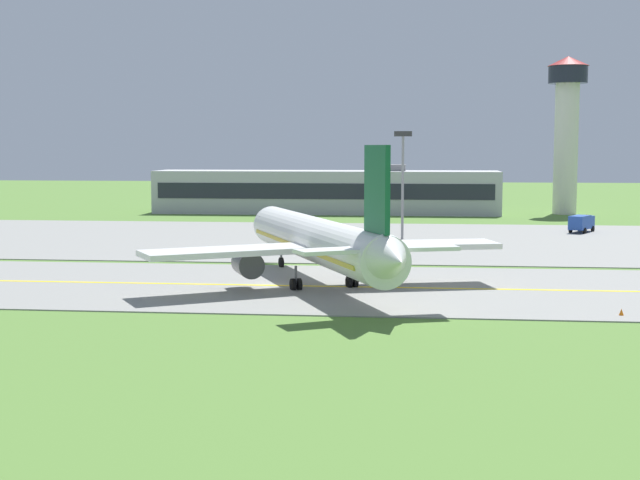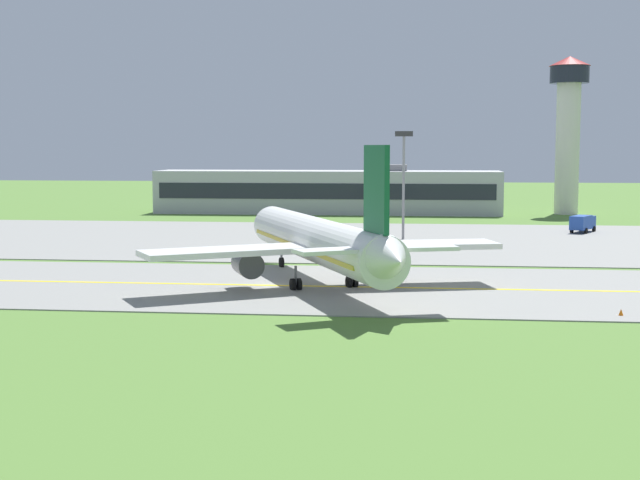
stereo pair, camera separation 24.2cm
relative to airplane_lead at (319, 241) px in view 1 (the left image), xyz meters
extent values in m
plane|color=#517A33|center=(-5.03, -0.23, -4.13)|extent=(500.00, 500.00, 0.00)
cube|color=gray|center=(-5.03, -0.23, -4.08)|extent=(240.00, 28.00, 0.10)
cube|color=gray|center=(4.97, 41.77, -4.08)|extent=(140.00, 52.00, 0.10)
cube|color=yellow|center=(-5.03, -0.23, -4.03)|extent=(220.00, 0.60, 0.01)
cylinder|color=white|center=(-0.19, 0.45, 0.07)|extent=(17.18, 32.79, 4.00)
cone|color=white|center=(-7.43, 17.15, 0.07)|extent=(4.52, 3.90, 3.80)
cone|color=white|center=(7.12, -16.44, 0.47)|extent=(4.39, 4.29, 3.40)
cube|color=gold|center=(-0.19, 0.45, -0.43)|extent=(16.18, 30.33, 0.36)
cube|color=#1E232D|center=(-6.55, 15.13, 0.77)|extent=(3.84, 3.00, 0.70)
cube|color=white|center=(-7.12, -4.95, -0.43)|extent=(15.30, 11.92, 0.50)
cylinder|color=#47474C|center=(-6.08, -2.32, -1.83)|extent=(3.46, 4.03, 2.30)
cylinder|color=black|center=(-6.72, -0.85, -1.83)|extent=(2.03, 1.06, 2.10)
cube|color=white|center=(8.48, 1.81, -0.43)|extent=(15.74, 8.62, 0.50)
cylinder|color=#47474C|center=(5.85, 2.85, -1.83)|extent=(3.46, 4.03, 2.30)
cylinder|color=black|center=(5.21, 4.32, -1.83)|extent=(2.03, 1.06, 2.10)
cube|color=#145938|center=(5.77, -13.32, 5.32)|extent=(2.12, 4.20, 6.50)
cube|color=white|center=(2.91, -14.77, 0.87)|extent=(6.41, 5.04, 0.30)
cube|color=white|center=(8.78, -12.23, 0.87)|extent=(6.44, 4.09, 0.30)
cylinder|color=slate|center=(-5.36, 12.38, -2.76)|extent=(0.24, 0.24, 1.65)
cylinder|color=black|center=(-5.36, 12.38, -3.58)|extent=(0.76, 1.15, 1.10)
cylinder|color=slate|center=(-1.79, -2.42, -2.76)|extent=(0.24, 0.24, 1.65)
cylinder|color=black|center=(-2.04, -2.53, -3.58)|extent=(0.76, 1.15, 1.10)
cylinder|color=black|center=(-1.53, -2.31, -3.58)|extent=(0.76, 1.15, 1.10)
cylinder|color=slate|center=(2.99, -0.35, -2.76)|extent=(0.24, 0.24, 1.65)
cylinder|color=black|center=(2.73, -0.46, -3.58)|extent=(0.76, 1.15, 1.10)
cylinder|color=black|center=(3.24, -0.24, -3.58)|extent=(0.76, 1.15, 1.10)
cube|color=#264CA5|center=(33.69, 57.46, -2.63)|extent=(2.61, 2.53, 1.80)
cube|color=#1E232D|center=(34.05, 58.13, -2.32)|extent=(1.68, 0.97, 0.81)
cube|color=#264CA5|center=(32.28, 54.81, -2.53)|extent=(3.83, 4.69, 2.00)
cylinder|color=orange|center=(33.69, 57.46, -1.63)|extent=(0.20, 0.20, 0.18)
cylinder|color=black|center=(32.81, 57.93, -3.68)|extent=(0.69, 0.94, 0.90)
cylinder|color=black|center=(34.57, 56.99, -3.68)|extent=(0.69, 0.94, 0.90)
cylinder|color=black|center=(30.96, 54.56, -3.68)|extent=(0.69, 0.94, 0.90)
cylinder|color=black|center=(32.81, 53.57, -3.68)|extent=(0.69, 0.94, 0.90)
cube|color=#B2B2B7|center=(-8.79, 91.37, -0.08)|extent=(65.30, 11.41, 8.10)
cube|color=#1E232D|center=(-8.79, 85.61, 0.32)|extent=(62.69, 0.10, 2.92)
cube|color=slate|center=(4.27, 91.37, 4.57)|extent=(4.00, 4.00, 1.20)
cylinder|color=silver|center=(36.18, 94.10, 8.07)|extent=(4.40, 4.40, 24.39)
cylinder|color=#1E232D|center=(36.18, 94.10, 21.86)|extent=(7.20, 7.20, 3.20)
cone|color=maroon|center=(36.18, 94.10, 24.36)|extent=(7.60, 7.60, 1.80)
cylinder|color=gray|center=(6.64, 42.54, 2.87)|extent=(0.36, 0.36, 14.00)
cube|color=#333333|center=(6.64, 42.54, 10.22)|extent=(2.40, 0.50, 0.70)
cone|color=orange|center=(23.92, -11.80, -3.83)|extent=(0.44, 0.44, 0.60)
camera|label=1|loc=(8.87, -79.90, 8.38)|focal=50.64mm
camera|label=2|loc=(9.11, -79.87, 8.38)|focal=50.64mm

